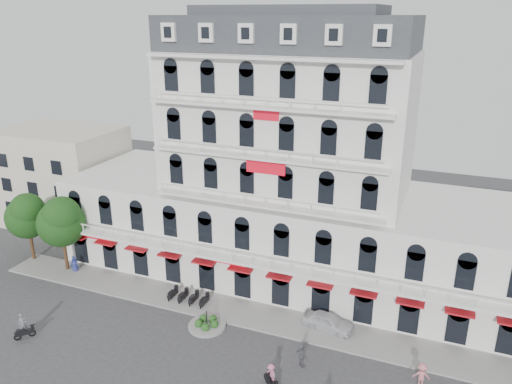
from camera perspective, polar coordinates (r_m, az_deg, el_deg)
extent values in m
plane|color=#38383A|center=(38.78, -5.73, -20.76)|extent=(120.00, 120.00, 0.00)
cube|color=gray|center=(45.24, -0.34, -13.88)|extent=(53.00, 4.00, 0.16)
cube|color=silver|center=(50.52, 3.53, -4.39)|extent=(45.00, 14.00, 9.00)
cube|color=silver|center=(47.11, 3.81, 7.91)|extent=(22.00, 12.00, 13.00)
cube|color=#2D3035|center=(46.15, 4.04, 17.68)|extent=(21.56, 11.76, 3.00)
cube|color=#2D3035|center=(46.12, 4.10, 20.04)|extent=(15.84, 8.64, 0.80)
cube|color=#AD151D|center=(44.65, 0.39, -9.23)|extent=(40.50, 1.00, 0.15)
cube|color=red|center=(42.13, 1.11, 3.01)|extent=(3.50, 0.10, 1.40)
cube|color=beige|center=(66.56, -21.13, 1.68)|extent=(14.00, 10.00, 12.00)
cylinder|color=gray|center=(44.04, -5.62, -14.97)|extent=(3.20, 3.20, 0.24)
cylinder|color=black|center=(43.60, -5.65, -14.13)|extent=(0.08, 0.08, 1.40)
sphere|color=#1B4C19|center=(43.58, -4.79, -14.83)|extent=(0.70, 0.70, 0.70)
sphere|color=#1B4C19|center=(44.25, -4.97, -14.24)|extent=(0.70, 0.70, 0.70)
sphere|color=#1B4C19|center=(44.38, -6.04, -14.17)|extent=(0.70, 0.70, 0.70)
sphere|color=#1B4C19|center=(43.79, -6.57, -14.71)|extent=(0.70, 0.70, 0.70)
sphere|color=#1B4C19|center=(43.29, -5.81, -15.13)|extent=(0.70, 0.70, 0.70)
cylinder|color=#382314|center=(58.78, -24.23, -5.54)|extent=(0.36, 0.36, 3.52)
sphere|color=black|center=(57.59, -24.67, -2.65)|extent=(4.48, 4.48, 4.48)
sphere|color=black|center=(56.69, -24.68, -1.86)|extent=(3.52, 3.52, 3.52)
sphere|color=black|center=(57.83, -24.82, -1.90)|extent=(3.20, 3.20, 3.20)
cylinder|color=#382314|center=(55.11, -20.93, -6.63)|extent=(0.36, 0.36, 3.74)
sphere|color=black|center=(53.76, -21.37, -3.37)|extent=(4.76, 4.76, 4.76)
sphere|color=black|center=(52.83, -21.34, -2.47)|extent=(3.74, 3.74, 3.74)
sphere|color=black|center=(53.98, -21.56, -2.52)|extent=(3.40, 3.40, 3.40)
imported|color=silver|center=(43.63, 8.23, -14.47)|extent=(4.57, 2.34, 1.49)
cube|color=black|center=(46.39, -24.95, -14.34)|extent=(1.22, 1.39, 0.35)
torus|color=black|center=(46.54, -24.21, -14.50)|extent=(0.47, 0.54, 0.60)
torus|color=black|center=(46.54, -25.59, -14.73)|extent=(0.47, 0.54, 0.60)
imported|color=slate|center=(45.96, -25.10, -13.48)|extent=(0.76, 0.80, 1.84)
cube|color=black|center=(37.79, 1.72, -20.84)|extent=(1.36, 1.25, 0.35)
torus|color=black|center=(38.33, 1.29, -20.67)|extent=(0.53, 0.49, 0.60)
imported|color=#C26684|center=(37.36, 1.73, -20.05)|extent=(1.13, 1.10, 1.55)
imported|color=navy|center=(54.92, -20.02, -7.79)|extent=(0.99, 0.88, 1.70)
imported|color=slate|center=(39.49, 5.25, -18.16)|extent=(1.16, 0.92, 1.85)
imported|color=#D16E76|center=(39.47, 18.38, -19.24)|extent=(1.30, 0.87, 1.88)
imported|color=navy|center=(54.89, -20.03, -7.75)|extent=(0.75, 0.78, 1.80)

